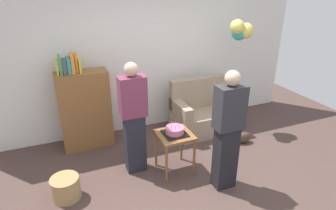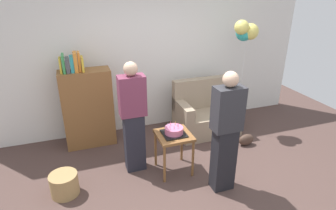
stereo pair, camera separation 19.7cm
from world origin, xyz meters
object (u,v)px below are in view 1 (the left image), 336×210
Objects in this scene: handbag at (244,138)px; wicker_basket at (66,188)px; person_holding_cake at (228,131)px; side_table at (175,140)px; couch at (202,113)px; birthday_cake at (175,131)px; bookshelf at (85,108)px; person_blowing_candles at (134,119)px; balloon_bunch at (241,30)px.

wicker_basket is at bearing -174.65° from handbag.
side_table is at bearing -44.38° from person_holding_cake.
couch reaches higher than birthday_cake.
person_holding_cake is at bearing -48.55° from bookshelf.
person_holding_cake is 5.82× the size of handbag.
bookshelf is 0.98× the size of person_blowing_candles.
person_holding_cake reaches higher than wicker_basket.
couch is 3.06× the size of wicker_basket.
bookshelf is 4.99× the size of birthday_cake.
handbag is 0.14× the size of balloon_bunch.
birthday_cake is (1.07, -1.20, -0.02)m from bookshelf.
balloon_bunch reaches higher than person_holding_cake.
bookshelf reaches higher than couch.
handbag is at bearing -57.97° from couch.
wicker_basket is (-1.52, -0.01, -0.51)m from birthday_cake.
handbag is at bearing 10.74° from person_blowing_candles.
birthday_cake reaches higher than side_table.
side_table is 0.80m from person_holding_cake.
couch is 1.38m from side_table.
balloon_bunch is (3.11, 0.88, 1.66)m from wicker_basket.
side_table is at bearing -48.29° from bookshelf.
bookshelf is 2.62× the size of side_table.
couch is 2.09m from bookshelf.
birthday_cake reaches higher than handbag.
person_blowing_candles and person_holding_cake have the same top height.
person_blowing_candles is 4.53× the size of wicker_basket.
birthday_cake is 0.20× the size of person_holding_cake.
side_table is 1.56m from wicker_basket.
person_holding_cake is (0.48, -0.56, 0.17)m from birthday_cake.
couch is 1.73m from person_blowing_candles.
handbag is at bearing 5.35° from wicker_basket.
handbag is (1.93, 0.02, -0.73)m from person_blowing_candles.
wicker_basket reaches higher than handbag.
couch reaches higher than wicker_basket.
side_table is 0.37× the size of person_holding_cake.
birthday_cake is at bearing -44.38° from person_holding_cake.
person_holding_cake reaches higher than couch.
side_table reaches higher than handbag.
balloon_bunch reaches higher than couch.
handbag is (2.93, 0.27, -0.05)m from wicker_basket.
person_holding_cake reaches higher than side_table.
handbag is (1.42, 0.26, -0.42)m from side_table.
couch is 1.68m from person_holding_cake.
person_blowing_candles reaches higher than wicker_basket.
bookshelf reaches higher than handbag.
side_table is 2.18× the size of handbag.
person_blowing_candles reaches higher than handbag.
balloon_bunch is (1.59, 0.87, 1.16)m from birthday_cake.
balloon_bunch is (1.11, 1.43, 0.98)m from person_holding_cake.
side_table is (1.07, -1.20, -0.17)m from bookshelf.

